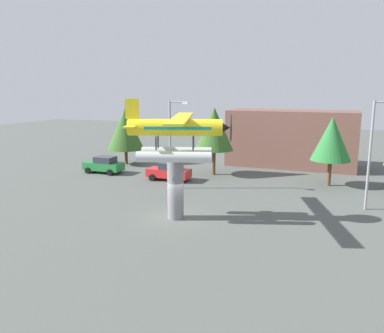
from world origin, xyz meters
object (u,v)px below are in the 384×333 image
streetlight_primary (172,138)px  streetlight_secondary (373,148)px  floatplane_monument (177,135)px  tree_east (214,129)px  display_pedestal (175,189)px  storefront_building (292,138)px  car_mid_red (169,171)px  tree_center_back (332,139)px  car_near_green (104,165)px  tree_west (125,129)px

streetlight_primary → streetlight_secondary: size_ratio=0.98×
floatplane_monument → tree_east: floatplane_monument is taller
display_pedestal → floatplane_monument: size_ratio=0.40×
storefront_building → tree_east: bearing=-130.3°
car_mid_red → storefront_building: (9.88, 11.92, 2.29)m
tree_center_back → tree_east: bearing=177.2°
car_near_green → tree_west: (-0.49, 5.28, 3.23)m
floatplane_monument → car_mid_red: size_ratio=2.43×
streetlight_primary → tree_center_back: streetlight_primary is taller
car_near_green → car_mid_red: same height
streetlight_secondary → tree_west: 27.31m
car_near_green → tree_center_back: tree_center_back is taller
floatplane_monument → car_mid_red: floatplane_monument is taller
floatplane_monument → streetlight_secondary: 14.07m
tree_east → tree_west: bearing=171.5°
storefront_building → display_pedestal: bearing=-102.0°
car_mid_red → tree_east: bearing=-128.3°
tree_east → storefront_building: bearing=49.7°
car_mid_red → tree_east: 6.42m
car_near_green → storefront_building: bearing=-147.1°
storefront_building → tree_west: bearing=-161.2°
car_mid_red → streetlight_primary: bearing=120.3°
streetlight_primary → storefront_building: size_ratio=0.54×
display_pedestal → tree_east: bearing=98.2°
display_pedestal → floatplane_monument: 3.71m
tree_center_back → streetlight_primary: bearing=-154.0°
floatplane_monument → tree_east: bearing=79.8°
streetlight_primary → tree_east: 6.99m
floatplane_monument → storefront_building: floatplane_monument is taller
tree_west → tree_east: (11.48, -1.71, 0.62)m
car_mid_red → tree_east: size_ratio=0.61×
car_near_green → tree_center_back: size_ratio=0.67×
streetlight_secondary → tree_west: (-25.83, 8.85, -0.47)m
car_mid_red → tree_center_back: tree_center_back is taller
tree_west → tree_east: bearing=-8.5°
display_pedestal → floatplane_monument: bearing=19.0°
car_mid_red → storefront_building: bearing=-129.7°
display_pedestal → storefront_building: storefront_building is taller
streetlight_secondary → storefront_building: streetlight_secondary is taller
car_mid_red → tree_center_back: size_ratio=0.67×
streetlight_primary → storefront_building: streetlight_primary is taller
display_pedestal → car_near_green: bearing=141.0°
tree_east → car_near_green: bearing=-162.0°
floatplane_monument → car_mid_red: bearing=99.0°
storefront_building → tree_east: (-6.70, -7.89, 1.57)m
streetlight_secondary → tree_west: size_ratio=1.22×
car_mid_red → tree_east: tree_east is taller
tree_west → display_pedestal: bearing=-49.5°
car_mid_red → streetlight_secondary: streetlight_secondary is taller
car_mid_red → floatplane_monument: bearing=118.0°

